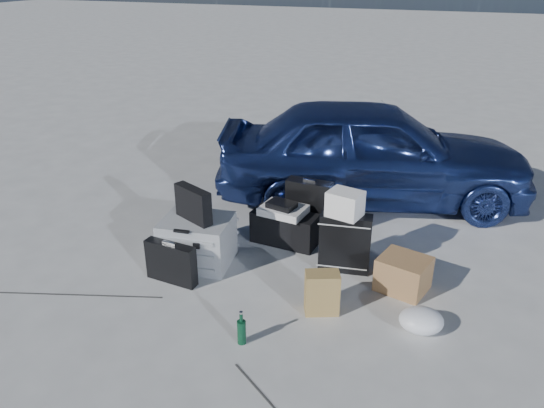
{
  "coord_description": "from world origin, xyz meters",
  "views": [
    {
      "loc": [
        1.51,
        -3.33,
        2.53
      ],
      "look_at": [
        -0.1,
        0.85,
        0.49
      ],
      "focal_mm": 35.0,
      "sensor_mm": 36.0,
      "label": 1
    }
  ],
  "objects_px": {
    "car": "(372,152)",
    "suitcase_left": "(309,208)",
    "duffel_bag": "(285,228)",
    "cardboard_box": "(403,274)",
    "briefcase": "(171,263)",
    "green_bottle": "(241,328)",
    "suitcase_right": "(345,243)",
    "pelican_case": "(197,241)"
  },
  "relations": [
    {
      "from": "car",
      "to": "suitcase_left",
      "type": "height_order",
      "value": "car"
    },
    {
      "from": "duffel_bag",
      "to": "cardboard_box",
      "type": "xyz_separation_m",
      "value": [
        1.21,
        -0.41,
        -0.01
      ]
    },
    {
      "from": "briefcase",
      "to": "duffel_bag",
      "type": "distance_m",
      "value": 1.21
    },
    {
      "from": "car",
      "to": "green_bottle",
      "type": "relative_size",
      "value": 13.37
    },
    {
      "from": "car",
      "to": "green_bottle",
      "type": "bearing_deg",
      "value": 156.35
    },
    {
      "from": "duffel_bag",
      "to": "cardboard_box",
      "type": "relative_size",
      "value": 1.63
    },
    {
      "from": "car",
      "to": "suitcase_right",
      "type": "height_order",
      "value": "car"
    },
    {
      "from": "pelican_case",
      "to": "suitcase_right",
      "type": "height_order",
      "value": "suitcase_right"
    },
    {
      "from": "cardboard_box",
      "to": "green_bottle",
      "type": "bearing_deg",
      "value": -130.97
    },
    {
      "from": "car",
      "to": "cardboard_box",
      "type": "distance_m",
      "value": 1.92
    },
    {
      "from": "green_bottle",
      "to": "suitcase_right",
      "type": "bearing_deg",
      "value": 70.72
    },
    {
      "from": "car",
      "to": "cardboard_box",
      "type": "relative_size",
      "value": 8.79
    },
    {
      "from": "duffel_bag",
      "to": "green_bottle",
      "type": "distance_m",
      "value": 1.56
    },
    {
      "from": "suitcase_right",
      "to": "green_bottle",
      "type": "relative_size",
      "value": 2.09
    },
    {
      "from": "cardboard_box",
      "to": "briefcase",
      "type": "bearing_deg",
      "value": -162.5
    },
    {
      "from": "car",
      "to": "cardboard_box",
      "type": "xyz_separation_m",
      "value": [
        0.65,
        -1.76,
        -0.44
      ]
    },
    {
      "from": "car",
      "to": "cardboard_box",
      "type": "bearing_deg",
      "value": -176.8
    },
    {
      "from": "briefcase",
      "to": "suitcase_right",
      "type": "distance_m",
      "value": 1.53
    },
    {
      "from": "pelican_case",
      "to": "suitcase_right",
      "type": "xyz_separation_m",
      "value": [
        1.28,
        0.36,
        0.05
      ]
    },
    {
      "from": "suitcase_left",
      "to": "suitcase_right",
      "type": "xyz_separation_m",
      "value": [
        0.5,
        -0.53,
        -0.02
      ]
    },
    {
      "from": "pelican_case",
      "to": "cardboard_box",
      "type": "relative_size",
      "value": 1.54
    },
    {
      "from": "car",
      "to": "pelican_case",
      "type": "relative_size",
      "value": 5.72
    },
    {
      "from": "car",
      "to": "pelican_case",
      "type": "bearing_deg",
      "value": 132.31
    },
    {
      "from": "pelican_case",
      "to": "suitcase_left",
      "type": "height_order",
      "value": "suitcase_left"
    },
    {
      "from": "briefcase",
      "to": "green_bottle",
      "type": "height_order",
      "value": "briefcase"
    },
    {
      "from": "pelican_case",
      "to": "green_bottle",
      "type": "relative_size",
      "value": 2.34
    },
    {
      "from": "suitcase_right",
      "to": "cardboard_box",
      "type": "relative_size",
      "value": 1.37
    },
    {
      "from": "duffel_bag",
      "to": "green_bottle",
      "type": "height_order",
      "value": "duffel_bag"
    },
    {
      "from": "pelican_case",
      "to": "suitcase_left",
      "type": "relative_size",
      "value": 1.03
    },
    {
      "from": "suitcase_left",
      "to": "cardboard_box",
      "type": "relative_size",
      "value": 1.49
    },
    {
      "from": "pelican_case",
      "to": "cardboard_box",
      "type": "xyz_separation_m",
      "value": [
        1.83,
        0.23,
        -0.07
      ]
    },
    {
      "from": "suitcase_left",
      "to": "cardboard_box",
      "type": "bearing_deg",
      "value": -29.66
    },
    {
      "from": "briefcase",
      "to": "suitcase_right",
      "type": "height_order",
      "value": "suitcase_right"
    },
    {
      "from": "suitcase_left",
      "to": "duffel_bag",
      "type": "distance_m",
      "value": 0.32
    },
    {
      "from": "suitcase_right",
      "to": "cardboard_box",
      "type": "bearing_deg",
      "value": -22.55
    },
    {
      "from": "briefcase",
      "to": "green_bottle",
      "type": "xyz_separation_m",
      "value": [
        0.9,
        -0.54,
        -0.05
      ]
    },
    {
      "from": "briefcase",
      "to": "suitcase_right",
      "type": "relative_size",
      "value": 0.87
    },
    {
      "from": "cardboard_box",
      "to": "green_bottle",
      "type": "relative_size",
      "value": 1.52
    },
    {
      "from": "duffel_bag",
      "to": "green_bottle",
      "type": "relative_size",
      "value": 2.47
    },
    {
      "from": "suitcase_right",
      "to": "cardboard_box",
      "type": "xyz_separation_m",
      "value": [
        0.54,
        -0.13,
        -0.12
      ]
    },
    {
      "from": "briefcase",
      "to": "cardboard_box",
      "type": "relative_size",
      "value": 1.19
    },
    {
      "from": "pelican_case",
      "to": "suitcase_left",
      "type": "xyz_separation_m",
      "value": [
        0.78,
        0.88,
        0.07
      ]
    }
  ]
}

